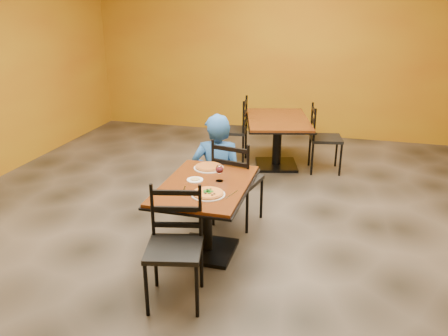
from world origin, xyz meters
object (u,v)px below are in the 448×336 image
(plate_main, at_px, (208,195))
(chair_second_left, at_px, (231,131))
(pizza_far, at_px, (209,166))
(wine_glass, at_px, (219,172))
(table_main, at_px, (206,202))
(pizza_main, at_px, (208,193))
(side_plate, at_px, (195,180))
(diner, at_px, (217,163))
(chair_second_right, at_px, (326,139))
(table_second, at_px, (278,131))
(chair_main_far, at_px, (238,181))
(chair_main_near, at_px, (174,250))
(plate_far, at_px, (209,168))

(plate_main, bearing_deg, chair_second_left, 100.35)
(plate_main, xyz_separation_m, pizza_far, (-0.20, 0.66, 0.02))
(wine_glass, bearing_deg, table_main, -138.58)
(pizza_main, xyz_separation_m, wine_glass, (0.01, 0.35, 0.07))
(pizza_far, distance_m, side_plate, 0.35)
(diner, height_order, pizza_far, diner)
(chair_second_right, bearing_deg, pizza_far, 143.99)
(table_second, xyz_separation_m, chair_second_right, (0.71, 0.00, -0.07))
(chair_main_far, xyz_separation_m, pizza_main, (-0.04, -0.99, 0.27))
(chair_second_right, bearing_deg, pizza_main, 152.63)
(diner, bearing_deg, chair_main_near, 83.48)
(pizza_main, bearing_deg, plate_main, 0.00)
(chair_main_near, bearing_deg, pizza_main, 65.34)
(chair_main_near, height_order, wine_glass, chair_main_near)
(chair_second_right, bearing_deg, side_plate, 146.50)
(diner, relative_size, plate_far, 3.86)
(plate_far, bearing_deg, table_second, 80.66)
(diner, bearing_deg, pizza_far, 85.86)
(chair_main_near, distance_m, chair_main_far, 1.57)
(chair_main_near, distance_m, plate_main, 0.64)
(diner, relative_size, wine_glass, 6.65)
(table_second, bearing_deg, chair_main_near, -94.84)
(diner, distance_m, side_plate, 0.94)
(pizza_main, bearing_deg, wine_glass, 88.74)
(pizza_main, distance_m, plate_far, 0.69)
(chair_second_right, bearing_deg, plate_far, 143.99)
(table_second, distance_m, pizza_main, 2.95)
(table_second, relative_size, wine_glass, 8.51)
(table_main, bearing_deg, side_plate, 157.47)
(table_main, distance_m, diner, 0.99)
(chair_main_near, height_order, plate_far, chair_main_near)
(pizza_far, relative_size, side_plate, 1.75)
(table_main, bearing_deg, table_second, 84.02)
(pizza_far, bearing_deg, side_plate, -94.90)
(chair_main_far, distance_m, chair_second_right, 2.12)
(pizza_far, height_order, wine_glass, wine_glass)
(pizza_far, bearing_deg, wine_glass, -56.34)
(chair_second_left, height_order, wine_glass, chair_second_left)
(side_plate, bearing_deg, pizza_far, 85.10)
(pizza_main, relative_size, side_plate, 1.77)
(chair_second_left, bearing_deg, chair_main_near, -0.02)
(table_second, xyz_separation_m, diner, (-0.45, -1.71, 0.04))
(pizza_main, bearing_deg, table_main, 112.20)
(chair_main_near, bearing_deg, chair_second_left, 83.87)
(diner, bearing_deg, chair_second_right, -135.45)
(table_main, xyz_separation_m, chair_main_far, (0.14, 0.74, -0.05))
(diner, bearing_deg, pizza_main, 91.06)
(pizza_far, bearing_deg, chair_main_far, 54.75)
(chair_main_near, xyz_separation_m, chair_main_far, (0.16, 1.56, 0.01))
(table_second, distance_m, side_plate, 2.67)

